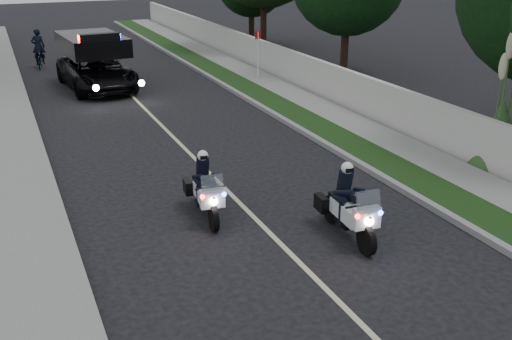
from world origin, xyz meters
The scene contains 18 objects.
ground centered at (0.00, 0.00, 0.00)m, with size 120.00×120.00×0.00m, color black.
curb_right centered at (4.10, 10.00, 0.07)m, with size 0.20×60.00×0.15m, color gray.
grass_verge centered at (4.80, 10.00, 0.08)m, with size 1.20×60.00×0.16m, color #193814.
sidewalk_right centered at (6.10, 10.00, 0.08)m, with size 1.40×60.00×0.16m, color gray.
property_wall centered at (7.10, 10.00, 0.75)m, with size 0.22×60.00×1.50m, color beige.
curb_left centered at (-4.10, 10.00, 0.07)m, with size 0.20×60.00×0.15m, color gray.
sidewalk_left centered at (-5.20, 10.00, 0.08)m, with size 2.00×60.00×0.16m, color gray.
lane_marking centered at (0.00, 10.00, 0.00)m, with size 0.12×50.00×0.01m, color #BFB78C.
police_moto_left centered at (-1.00, 3.23, 0.00)m, with size 0.65×1.86×1.58m, color white, non-canonical shape.
police_moto_right centered at (1.46, 1.02, 0.00)m, with size 0.69×1.98×1.68m, color silver, non-canonical shape.
police_suv centered at (-1.05, 17.46, 0.00)m, with size 2.55×5.51×2.68m, color black.
bicycle centered at (-2.93, 23.24, 0.00)m, with size 0.55×1.58×0.83m, color black.
cyclist centered at (-2.93, 23.24, 0.00)m, with size 0.63×0.42×1.76m, color black.
sign_post centered at (6.00, 16.17, 0.00)m, with size 0.37×0.37×2.34m, color #A3230B, non-canonical shape.
pampas_far centered at (7.60, 3.06, 0.00)m, with size 1.55×1.55×4.42m, color beige, non-canonical shape.
tree_right_c centered at (10.10, 15.40, 0.00)m, with size 5.31×5.31×8.84m, color #103411, non-canonical shape.
tree_right_d centered at (9.52, 23.41, 0.00)m, with size 6.73×6.73×11.22m, color #1D3B13, non-canonical shape.
tree_right_e centered at (10.09, 26.51, 0.00)m, with size 4.40×4.40×7.33m, color #113410, non-canonical shape.
Camera 1 is at (-5.00, -8.91, 5.99)m, focal length 42.16 mm.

